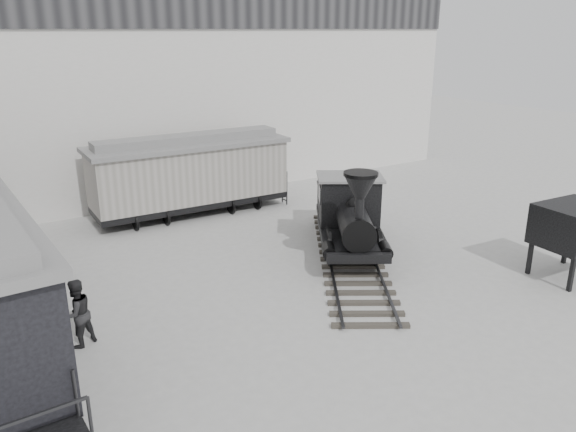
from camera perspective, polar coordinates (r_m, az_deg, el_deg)
ground at (r=16.93m, az=7.32°, el=-9.89°), size 90.00×90.00×0.00m
north_wall at (r=28.13m, az=-12.58°, el=13.06°), size 34.00×2.51×11.00m
locomotive at (r=20.87m, az=6.28°, el=-0.28°), size 7.32×9.81×3.60m
boxcar at (r=25.45m, az=-9.94°, el=4.33°), size 8.95×3.07×3.63m
visitor_a at (r=17.05m, az=-23.41°, el=-8.16°), size 0.65×0.50×1.59m
visitor_b at (r=15.87m, az=-20.68°, el=-9.23°), size 1.12×1.01×1.88m
coal_hopper at (r=20.86m, az=27.01°, el=-1.35°), size 2.43×2.04×2.52m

